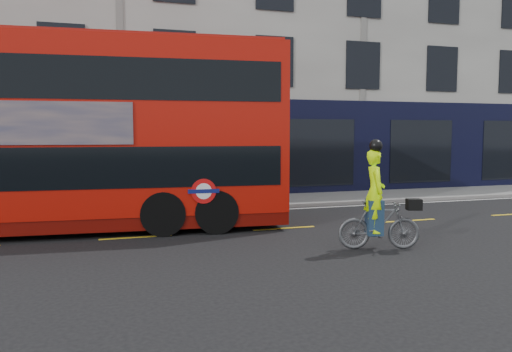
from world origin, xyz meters
name	(u,v)px	position (x,y,z in m)	size (l,w,h in m)	color
ground	(140,251)	(0.00, 0.00, 0.00)	(120.00, 120.00, 0.00)	black
pavement	(126,207)	(0.00, 6.50, 0.06)	(60.00, 3.00, 0.12)	gray
kerb	(128,214)	(0.00, 5.00, 0.07)	(60.00, 0.12, 0.13)	gray
building_terrace	(115,26)	(0.00, 12.94, 7.49)	(50.00, 10.07, 15.00)	#BCBAB1
road_edge_line	(129,217)	(0.00, 4.70, 0.00)	(58.00, 0.10, 0.01)	silver
lane_dashes	(136,237)	(0.00, 1.50, 0.00)	(58.00, 0.12, 0.01)	gold
bus	(47,133)	(-2.14, 3.01, 2.62)	(12.87, 3.87, 5.12)	#AD0F06
cyclist	(378,213)	(5.15, -1.44, 0.84)	(1.93, 1.03, 2.50)	#4F5154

